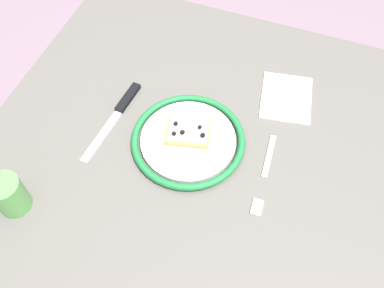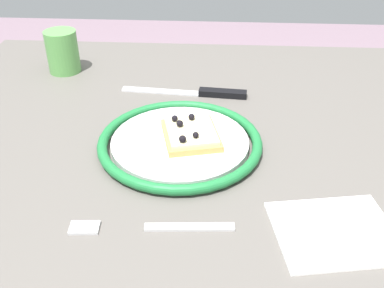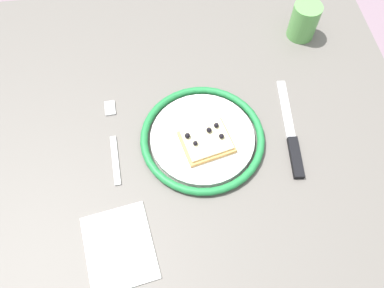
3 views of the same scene
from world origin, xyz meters
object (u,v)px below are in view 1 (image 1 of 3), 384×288
Objects in this scene: pizza_slice_near at (188,130)px; fork at (265,174)px; napkin at (286,98)px; knife at (121,108)px; cup at (9,195)px; dining_table at (194,170)px; plate at (188,140)px.

fork is (-0.19, 0.04, -0.02)m from pizza_slice_near.
pizza_slice_near is 0.26m from napkin.
fork is at bearing 171.56° from knife.
cup reaches higher than pizza_slice_near.
napkin is (-0.16, -0.21, 0.10)m from dining_table.
fork is (-0.18, 0.02, -0.01)m from plate.
dining_table is 0.23m from knife.
cup is at bearing 46.00° from napkin.
cup is (0.28, 0.27, 0.03)m from plate.
cup reaches higher than napkin.
pizza_slice_near is at bearing -70.29° from plate.
cup is 0.65m from napkin.
knife is 0.37m from fork.
napkin reaches higher than dining_table.
fork is at bearing -151.88° from cup.
dining_table is at bearing -138.99° from cup.
knife is (0.18, -0.02, -0.02)m from pizza_slice_near.
pizza_slice_near is 0.18m from knife.
fork is at bearing 173.42° from plate.
dining_table is 3.92× the size of knife.
dining_table is at bearing -3.67° from fork.
plate is 2.95× the size of cup.
pizza_slice_near is 1.32× the size of cup.
plate is 0.38m from cup.
cup is (0.27, 0.28, 0.02)m from pizza_slice_near.
dining_table is 3.70× the size of plate.
napkin is at bearing -134.00° from cup.
napkin is at bearing -134.40° from pizza_slice_near.
knife is at bearing -107.43° from cup.
plate is (0.02, -0.01, 0.11)m from dining_table.
cup reaches higher than dining_table.
pizza_slice_near is 0.47× the size of knife.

